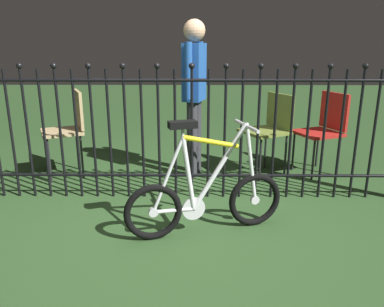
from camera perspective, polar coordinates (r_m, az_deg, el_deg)
name	(u,v)px	position (r m, az deg, el deg)	size (l,w,h in m)	color
ground_plane	(178,226)	(3.10, -2.07, -10.74)	(20.00, 20.00, 0.00)	#2A4822
iron_fence	(173,129)	(3.45, -2.83, 3.63)	(4.04, 0.07, 1.30)	black
bicycle	(206,197)	(2.90, 2.06, -6.44)	(1.20, 0.49, 0.88)	black
chair_red	(324,126)	(4.42, 19.13, 3.96)	(0.56, 0.56, 0.88)	black
chair_tan	(69,124)	(4.27, -17.81, 4.14)	(0.54, 0.54, 0.92)	black
chair_olive	(270,125)	(4.21, 11.62, 4.14)	(0.58, 0.58, 0.87)	black
person_visitor	(194,85)	(4.02, 0.34, 10.10)	(0.26, 0.46, 1.63)	#2D2D33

